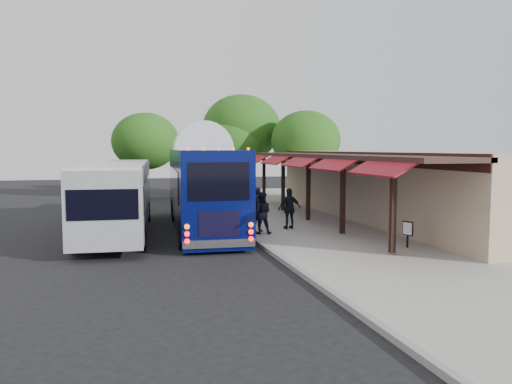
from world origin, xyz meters
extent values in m
plane|color=black|center=(0.00, 0.00, 0.00)|extent=(90.00, 90.00, 0.00)
cube|color=#9E9B93|center=(5.00, 4.00, 0.07)|extent=(10.00, 40.00, 0.15)
cube|color=gray|center=(0.05, 4.00, 0.07)|extent=(0.20, 40.00, 0.16)
cube|color=tan|center=(8.50, 4.00, 1.80)|extent=(5.00, 20.00, 3.60)
cube|color=black|center=(5.98, 4.00, 3.30)|extent=(0.06, 20.00, 0.60)
cube|color=#331E19|center=(4.90, 4.00, 3.40)|extent=(2.60, 20.00, 0.18)
cube|color=black|center=(3.78, -4.00, 1.80)|extent=(0.18, 0.18, 3.16)
cube|color=maroon|center=(3.35, -4.00, 3.15)|extent=(1.00, 3.20, 0.57)
cube|color=black|center=(3.78, 0.00, 1.80)|extent=(0.18, 0.18, 3.16)
cube|color=maroon|center=(3.35, 0.00, 3.15)|extent=(1.00, 3.20, 0.57)
cube|color=black|center=(3.78, 4.00, 1.80)|extent=(0.18, 0.18, 3.16)
cube|color=maroon|center=(3.35, 4.00, 3.15)|extent=(1.00, 3.20, 0.57)
cube|color=black|center=(3.78, 8.00, 1.80)|extent=(0.18, 0.18, 3.16)
cube|color=maroon|center=(3.35, 8.00, 3.15)|extent=(1.00, 3.20, 0.57)
cube|color=black|center=(3.78, 12.00, 1.80)|extent=(0.18, 0.18, 3.16)
cube|color=maroon|center=(3.35, 12.00, 3.15)|extent=(1.00, 3.20, 0.57)
sphere|color=teal|center=(4.20, -2.00, 2.88)|extent=(0.26, 0.26, 0.26)
sphere|color=teal|center=(4.20, 3.00, 2.88)|extent=(0.26, 0.26, 0.26)
sphere|color=teal|center=(4.20, 8.00, 2.88)|extent=(0.26, 0.26, 0.26)
cube|color=#060D4E|center=(-1.45, 4.16, 2.08)|extent=(3.35, 12.46, 3.24)
cube|color=#060D4E|center=(-1.45, 4.16, 0.31)|extent=(3.29, 12.34, 0.36)
ellipsoid|color=white|center=(-1.45, 4.16, 3.68)|extent=(3.34, 12.22, 0.58)
cube|color=black|center=(-1.45, -2.01, 2.62)|extent=(2.15, 0.16, 1.34)
cube|color=silver|center=(-1.45, -1.94, 0.43)|extent=(2.57, 0.34, 0.29)
sphere|color=#FF0C0C|center=(-2.57, -2.03, 0.70)|extent=(0.18, 0.18, 0.18)
sphere|color=#FF0C0C|center=(-0.33, -2.03, 0.70)|extent=(0.18, 0.18, 0.18)
cylinder|color=black|center=(-2.64, -0.52, 0.53)|extent=(0.37, 1.08, 1.07)
cylinder|color=black|center=(-0.26, -0.52, 0.53)|extent=(0.37, 1.08, 1.07)
cylinder|color=black|center=(-2.64, 8.11, 0.53)|extent=(0.37, 1.08, 1.07)
cylinder|color=black|center=(-0.26, 8.11, 0.53)|extent=(0.37, 1.08, 1.07)
cube|color=gray|center=(-5.28, 3.76, 1.70)|extent=(3.35, 11.84, 2.69)
cube|color=black|center=(-6.56, 3.76, 1.93)|extent=(0.72, 9.91, 1.02)
cube|color=black|center=(-4.00, 3.76, 1.93)|extent=(0.72, 9.91, 1.02)
cube|color=silver|center=(-5.28, 3.76, 3.09)|extent=(3.28, 11.60, 0.10)
cylinder|color=black|center=(-6.45, -0.33, 0.49)|extent=(0.35, 0.99, 0.98)
cylinder|color=black|center=(-4.11, -0.33, 0.49)|extent=(0.35, 0.99, 0.98)
cylinder|color=black|center=(-6.45, 7.26, 0.49)|extent=(0.35, 0.99, 0.98)
cylinder|color=black|center=(-4.11, 7.26, 0.49)|extent=(0.35, 0.99, 0.98)
imported|color=black|center=(0.60, 1.74, 1.12)|extent=(0.85, 0.76, 1.95)
imported|color=black|center=(0.60, 1.19, 1.04)|extent=(1.03, 0.91, 1.79)
imported|color=black|center=(2.18, 2.13, 1.07)|extent=(1.12, 0.57, 1.84)
imported|color=black|center=(2.60, 14.00, 0.96)|extent=(1.19, 0.91, 1.63)
cube|color=black|center=(4.97, -3.04, 0.63)|extent=(0.07, 0.07, 0.97)
cube|color=black|center=(4.97, -3.04, 0.85)|extent=(0.20, 0.42, 0.53)
cube|color=white|center=(4.94, -3.04, 0.85)|extent=(0.15, 0.34, 0.44)
cylinder|color=#382314|center=(3.23, 19.09, 1.39)|extent=(0.36, 0.36, 2.78)
ellipsoid|color=#265C17|center=(3.23, 19.09, 4.11)|extent=(4.81, 4.81, 4.09)
cylinder|color=#382314|center=(4.20, 20.08, 1.82)|extent=(0.36, 0.36, 3.63)
ellipsoid|color=#265C17|center=(4.20, 20.08, 5.37)|extent=(6.28, 6.28, 5.34)
cylinder|color=#382314|center=(8.03, 15.69, 1.48)|extent=(0.36, 0.36, 2.96)
ellipsoid|color=#265C17|center=(8.03, 15.69, 4.37)|extent=(5.11, 5.11, 4.34)
cylinder|color=#382314|center=(-3.34, 19.47, 1.45)|extent=(0.36, 0.36, 2.91)
ellipsoid|color=#265C17|center=(-3.34, 19.47, 4.30)|extent=(5.02, 5.02, 4.27)
camera|label=1|loc=(-5.02, -18.98, 3.77)|focal=35.00mm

